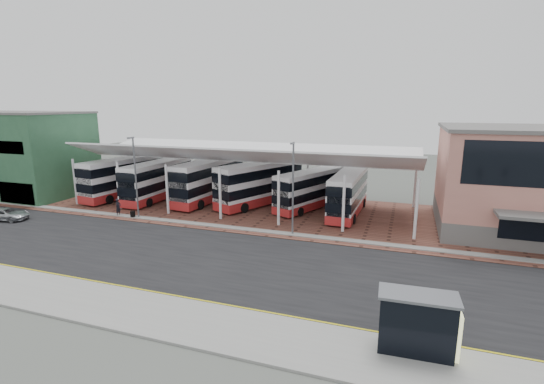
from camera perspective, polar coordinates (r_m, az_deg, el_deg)
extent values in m
plane|color=#494D47|center=(29.58, -4.27, -9.53)|extent=(140.00, 140.00, 0.00)
cube|color=black|center=(28.73, -5.07, -10.21)|extent=(120.00, 14.00, 0.02)
cube|color=brown|center=(40.69, 5.61, -3.27)|extent=(72.00, 16.00, 0.06)
cube|color=gray|center=(22.42, -13.83, -17.37)|extent=(120.00, 4.00, 0.14)
cube|color=gray|center=(34.97, -0.23, -5.82)|extent=(120.00, 0.80, 0.14)
cube|color=gold|center=(23.92, -11.15, -15.33)|extent=(120.00, 0.12, 0.01)
cube|color=gold|center=(24.14, -10.78, -15.03)|extent=(120.00, 0.12, 0.01)
cylinder|color=white|center=(49.25, -26.63, 1.30)|extent=(0.26, 0.26, 5.20)
cylinder|color=white|center=(57.37, -18.81, 3.10)|extent=(0.26, 0.26, 4.60)
cylinder|color=white|center=(45.19, -21.28, 0.87)|extent=(0.26, 0.26, 5.20)
cylinder|color=white|center=(53.92, -13.75, 2.84)|extent=(0.26, 0.26, 4.60)
cylinder|color=white|center=(41.60, -14.95, 0.36)|extent=(0.26, 0.26, 5.20)
cylinder|color=white|center=(50.95, -8.06, 2.52)|extent=(0.26, 0.26, 4.60)
cylinder|color=white|center=(38.61, -7.53, -0.25)|extent=(0.26, 0.26, 5.20)
cylinder|color=white|center=(48.54, -1.73, 2.14)|extent=(0.26, 0.26, 4.60)
cylinder|color=white|center=(36.37, 0.96, -0.95)|extent=(0.26, 0.26, 5.20)
cylinder|color=white|center=(46.78, 5.16, 1.69)|extent=(0.26, 0.26, 4.60)
cylinder|color=white|center=(35.03, 10.33, -1.69)|extent=(0.26, 0.26, 5.20)
cylinder|color=white|center=(45.74, 12.47, 1.19)|extent=(0.26, 0.26, 4.60)
cylinder|color=white|center=(34.69, 20.17, -2.41)|extent=(0.26, 0.26, 5.20)
cylinder|color=white|center=(45.48, 19.99, 0.66)|extent=(0.26, 0.26, 4.60)
cube|color=white|center=(39.94, -6.27, 5.31)|extent=(37.00, 4.95, 1.95)
cube|color=white|center=(45.05, -3.21, 5.94)|extent=(37.00, 7.12, 1.43)
cube|color=#336441|center=(54.96, -29.44, 4.60)|extent=(6.20, 10.00, 10.00)
cube|color=black|center=(52.42, -32.97, -0.13)|extent=(5.20, 0.20, 2.40)
cube|color=black|center=(51.72, -33.64, 5.39)|extent=(4.00, 0.20, 1.40)
cube|color=#5F5C5A|center=(54.62, -30.02, 9.89)|extent=(6.40, 10.20, 0.25)
cube|color=beige|center=(59.96, -33.59, 4.66)|extent=(6.20, 10.00, 10.00)
cube|color=#5F5C5A|center=(59.65, -34.19, 9.50)|extent=(6.40, 10.20, 0.25)
cylinder|color=slate|center=(40.76, -19.12, 1.85)|extent=(0.16, 0.16, 8.00)
cube|color=slate|center=(40.01, -19.79, 7.40)|extent=(0.15, 0.90, 0.15)
cylinder|color=slate|center=(33.43, 3.05, 0.28)|extent=(0.16, 0.16, 8.00)
cube|color=slate|center=(32.52, 2.99, 7.08)|extent=(0.15, 0.90, 0.15)
cube|color=white|center=(51.08, -20.56, 2.15)|extent=(4.11, 11.66, 4.46)
cube|color=#B22323|center=(51.42, -20.41, 0.16)|extent=(4.16, 11.71, 0.93)
cube|color=black|center=(51.17, -20.52, 1.64)|extent=(4.16, 11.71, 0.99)
cube|color=black|center=(50.90, -20.67, 3.47)|extent=(4.16, 11.71, 0.99)
cube|color=black|center=(47.54, -25.53, 0.86)|extent=(2.33, 0.42, 3.74)
cylinder|color=black|center=(50.12, -24.45, -0.68)|extent=(0.43, 1.07, 1.04)
cylinder|color=black|center=(48.15, -22.50, -1.01)|extent=(0.43, 1.07, 1.04)
cylinder|color=black|center=(54.83, -18.54, 0.87)|extent=(0.43, 1.07, 1.04)
cylinder|color=black|center=(53.04, -16.57, 0.62)|extent=(0.43, 1.07, 1.04)
cube|color=white|center=(48.31, -16.19, 1.75)|extent=(2.72, 10.92, 4.25)
cube|color=#B22323|center=(48.65, -16.06, -0.25)|extent=(2.76, 10.96, 0.89)
cube|color=black|center=(48.39, -16.16, 1.23)|extent=(2.76, 10.96, 0.94)
cube|color=black|center=(48.11, -16.27, 3.08)|extent=(2.76, 10.96, 0.94)
cube|color=black|center=(44.21, -20.30, 0.35)|extent=(2.23, 0.15, 3.56)
cylinder|color=black|center=(46.79, -19.78, -1.20)|extent=(0.30, 0.99, 0.99)
cylinder|color=black|center=(45.26, -17.38, -1.48)|extent=(0.30, 0.99, 0.99)
cylinder|color=black|center=(52.14, -14.90, 0.50)|extent=(0.30, 0.99, 0.99)
cylinder|color=black|center=(50.77, -12.62, 0.30)|extent=(0.30, 0.99, 0.99)
cube|color=white|center=(46.18, -9.13, 1.78)|extent=(3.76, 11.71, 4.50)
cube|color=#B22323|center=(46.55, -9.05, -0.43)|extent=(3.80, 11.75, 0.94)
cube|color=black|center=(46.27, -9.11, 1.21)|extent=(3.80, 11.75, 0.99)
cube|color=black|center=(45.97, -9.18, 3.25)|extent=(3.80, 11.75, 0.99)
cube|color=black|center=(41.70, -13.48, 0.28)|extent=(2.35, 0.34, 3.76)
cylinder|color=black|center=(44.45, -13.08, -1.44)|extent=(0.40, 1.07, 1.05)
cylinder|color=black|center=(42.93, -10.32, -1.81)|extent=(0.40, 1.07, 1.05)
cylinder|color=black|center=(50.29, -7.96, 0.40)|extent=(0.40, 1.07, 1.05)
cylinder|color=black|center=(48.94, -5.38, 0.13)|extent=(0.40, 1.07, 1.05)
cube|color=white|center=(43.96, -1.74, 1.37)|extent=(7.01, 11.52, 4.47)
cube|color=#B22323|center=(44.35, -1.72, -0.93)|extent=(7.06, 11.57, 0.94)
cube|color=black|center=(44.05, -1.73, 0.78)|extent=(7.06, 11.57, 0.99)
cube|color=black|center=(43.74, -1.75, 2.91)|extent=(7.06, 11.57, 0.99)
cube|color=black|center=(40.24, -7.42, 0.06)|extent=(2.18, 1.04, 3.75)
cylinder|color=black|center=(42.90, -6.40, -1.69)|extent=(0.69, 1.07, 1.04)
cylinder|color=black|center=(41.01, -4.03, -2.31)|extent=(0.69, 1.07, 1.04)
cylinder|color=black|center=(47.84, 0.25, -0.11)|extent=(0.69, 1.07, 1.04)
cylinder|color=black|center=(46.16, 2.63, -0.60)|extent=(0.69, 1.07, 1.04)
cube|color=white|center=(42.53, 5.53, 0.48)|extent=(5.82, 10.03, 3.88)
cube|color=#B22323|center=(42.89, 5.48, -1.58)|extent=(5.87, 10.08, 0.81)
cube|color=black|center=(42.62, 5.52, -0.06)|extent=(5.87, 10.08, 0.86)
cube|color=black|center=(42.33, 5.56, 1.85)|extent=(5.87, 10.08, 0.86)
cube|color=black|center=(38.76, 1.27, -0.80)|extent=(1.91, 0.85, 3.24)
cylinder|color=black|center=(41.16, 1.62, -2.33)|extent=(0.57, 0.93, 0.90)
cylinder|color=black|center=(39.81, 4.12, -2.88)|extent=(0.57, 0.93, 0.90)
cylinder|color=black|center=(46.08, 6.66, -0.78)|extent=(0.57, 0.93, 0.90)
cylinder|color=black|center=(44.88, 9.02, -1.22)|extent=(0.57, 0.93, 0.90)
cube|color=white|center=(40.91, 11.00, -0.05)|extent=(2.66, 10.41, 4.04)
cube|color=#B22323|center=(41.30, 10.91, -2.28)|extent=(2.70, 10.45, 0.85)
cube|color=black|center=(41.00, 10.98, -0.63)|extent=(2.70, 10.45, 0.89)
cube|color=black|center=(40.69, 11.07, 1.43)|extent=(2.70, 10.45, 0.89)
cube|color=black|center=(36.03, 9.57, -1.88)|extent=(2.12, 0.16, 3.39)
cylinder|color=black|center=(38.41, 8.30, -3.53)|extent=(0.29, 0.95, 0.94)
cylinder|color=black|center=(38.01, 11.76, -3.85)|extent=(0.29, 0.95, 0.94)
cylinder|color=black|center=(44.69, 10.17, -1.30)|extent=(0.29, 0.95, 0.94)
cylinder|color=black|center=(44.34, 13.15, -1.54)|extent=(0.29, 0.95, 0.94)
imported|color=#ABAFB4|center=(46.52, -34.04, -2.67)|extent=(4.52, 2.82, 1.17)
imported|color=black|center=(42.71, -21.37, -2.07)|extent=(0.42, 0.64, 1.76)
cube|color=black|center=(41.60, -19.51, -3.08)|extent=(0.39, 0.28, 0.67)
cube|color=black|center=(19.20, 20.27, -18.46)|extent=(3.22, 0.26, 2.68)
cube|color=slate|center=(19.11, 20.48, -13.88)|extent=(3.49, 1.75, 0.13)
cylinder|color=slate|center=(20.24, 15.65, -16.39)|extent=(0.11, 0.11, 2.68)
cylinder|color=slate|center=(20.49, 24.43, -16.74)|extent=(0.11, 0.11, 2.68)
cube|color=tan|center=(20.04, 25.26, -18.04)|extent=(0.21, 1.18, 2.14)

